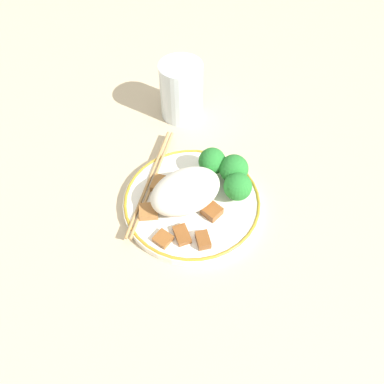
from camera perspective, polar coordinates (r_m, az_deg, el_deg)
name	(u,v)px	position (r m, az deg, el deg)	size (l,w,h in m)	color
ground_plane	(192,205)	(0.61, 0.00, -1.95)	(3.00, 3.00, 0.00)	#C6B28E
plate	(192,202)	(0.60, 0.00, -1.46)	(0.22, 0.22, 0.02)	white
rice_mound	(187,193)	(0.57, -0.79, -0.15)	(0.11, 0.08, 0.06)	white
broccoli_back_left	(238,187)	(0.58, 6.99, 0.80)	(0.04, 0.04, 0.05)	#7FB756
broccoli_back_center	(233,168)	(0.60, 6.25, 3.66)	(0.05, 0.05, 0.05)	#7FB756
broccoli_back_right	(212,162)	(0.61, 3.07, 4.65)	(0.04, 0.04, 0.05)	#7FB756
meat_near_front	(160,184)	(0.61, -4.88, 1.26)	(0.04, 0.04, 0.01)	#9E6633
meat_near_left	(149,211)	(0.58, -6.63, -2.95)	(0.04, 0.04, 0.01)	#9E6633
meat_near_right	(212,211)	(0.57, 3.02, -2.91)	(0.03, 0.03, 0.01)	brown
meat_near_back	(203,240)	(0.55, 1.69, -7.32)	(0.03, 0.03, 0.01)	brown
meat_on_rice_edge	(163,239)	(0.55, -4.44, -7.11)	(0.03, 0.03, 0.01)	brown
meat_mid_left	(182,235)	(0.55, -1.54, -6.53)	(0.03, 0.03, 0.01)	brown
chopsticks	(151,180)	(0.62, -6.22, 1.81)	(0.17, 0.17, 0.01)	#AD8451
drinking_glass	(181,91)	(0.72, -1.64, 15.17)	(0.08, 0.08, 0.11)	silver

